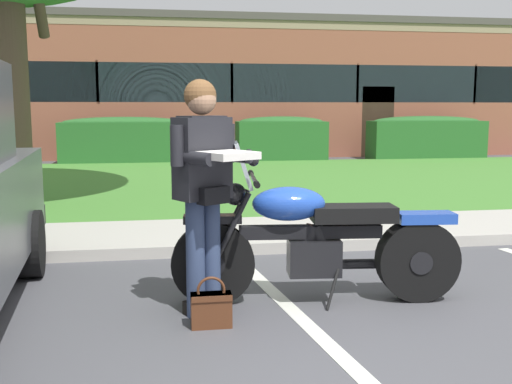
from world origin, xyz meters
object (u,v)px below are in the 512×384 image
at_px(rider_person, 204,178).
at_px(brick_building, 214,91).
at_px(hedge_center_right, 281,138).
at_px(handbag, 211,307).
at_px(motorcycle, 327,240).
at_px(hedge_center_left, 124,139).
at_px(hedge_right, 426,137).

distance_m(rider_person, brick_building, 18.92).
bearing_deg(rider_person, hedge_center_right, 75.82).
relative_size(handbag, hedge_center_right, 0.15).
height_order(motorcycle, hedge_center_left, motorcycle).
bearing_deg(rider_person, hedge_right, 58.81).
relative_size(rider_person, hedge_right, 0.51).
bearing_deg(hedge_center_left, brick_building, 65.86).
xyz_separation_m(motorcycle, rider_person, (-0.95, -0.15, 0.52)).
xyz_separation_m(hedge_center_left, hedge_right, (8.51, 0.00, 0.00)).
bearing_deg(handbag, hedge_right, 59.40).
relative_size(hedge_center_left, hedge_center_right, 1.35).
relative_size(rider_person, handbag, 4.74).
distance_m(hedge_center_left, brick_building, 7.53).
bearing_deg(rider_person, handbag, -85.67).
bearing_deg(brick_building, handbag, -95.38).
xyz_separation_m(rider_person, hedge_center_left, (-1.21, 12.06, -0.36)).
xyz_separation_m(handbag, hedge_center_right, (3.03, 12.31, 0.51)).
distance_m(motorcycle, hedge_right, 13.49).
height_order(motorcycle, hedge_center_right, motorcycle).
height_order(rider_person, handbag, rider_person).
distance_m(hedge_center_right, hedge_right, 4.26).
relative_size(motorcycle, hedge_center_right, 0.91).
height_order(hedge_right, brick_building, brick_building).
height_order(hedge_center_left, hedge_center_right, same).
bearing_deg(motorcycle, handbag, -156.55).
distance_m(rider_person, handbag, 0.90).
xyz_separation_m(handbag, hedge_right, (7.28, 12.31, 0.51)).
xyz_separation_m(hedge_center_left, brick_building, (3.02, 6.75, 1.43)).
bearing_deg(brick_building, hedge_right, -50.87).
height_order(hedge_center_left, hedge_right, same).
xyz_separation_m(hedge_center_right, brick_building, (-1.23, 6.75, 1.43)).
relative_size(motorcycle, brick_building, 0.10).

